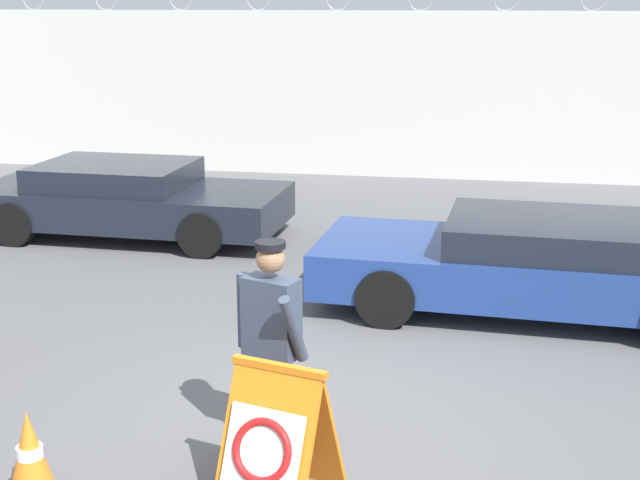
# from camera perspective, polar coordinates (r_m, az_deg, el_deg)

# --- Properties ---
(ground_plane) EXTENTS (90.00, 90.00, 0.00)m
(ground_plane) POSITION_cam_1_polar(r_m,az_deg,el_deg) (7.53, -0.63, -12.15)
(ground_plane) COLOR #5B5B5E
(perimeter_wall) EXTENTS (36.00, 0.30, 3.70)m
(perimeter_wall) POSITION_cam_1_polar(r_m,az_deg,el_deg) (17.86, 6.24, 9.21)
(perimeter_wall) COLOR silver
(perimeter_wall) RESTS_ON ground_plane
(barricade_sign) EXTENTS (0.87, 0.99, 1.07)m
(barricade_sign) POSITION_cam_1_polar(r_m,az_deg,el_deg) (6.29, -2.86, -12.59)
(barricade_sign) COLOR orange
(barricade_sign) RESTS_ON ground_plane
(security_guard) EXTENTS (0.60, 0.53, 1.72)m
(security_guard) POSITION_cam_1_polar(r_m,az_deg,el_deg) (6.84, -3.13, -6.31)
(security_guard) COLOR #514C42
(security_guard) RESTS_ON ground_plane
(traffic_cone_mid) EXTENTS (0.43, 0.43, 0.72)m
(traffic_cone_mid) POSITION_cam_1_polar(r_m,az_deg,el_deg) (6.70, -18.04, -13.22)
(traffic_cone_mid) COLOR orange
(traffic_cone_mid) RESTS_ON ground_plane
(parked_car_front_coupe) EXTENTS (4.67, 2.13, 1.10)m
(parked_car_front_coupe) POSITION_cam_1_polar(r_m,az_deg,el_deg) (13.66, -12.22, 2.62)
(parked_car_front_coupe) COLOR black
(parked_car_front_coupe) RESTS_ON ground_plane
(parked_car_rear_sedan) EXTENTS (4.88, 2.21, 1.10)m
(parked_car_rear_sedan) POSITION_cam_1_polar(r_m,az_deg,el_deg) (10.36, 13.46, -1.42)
(parked_car_rear_sedan) COLOR black
(parked_car_rear_sedan) RESTS_ON ground_plane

